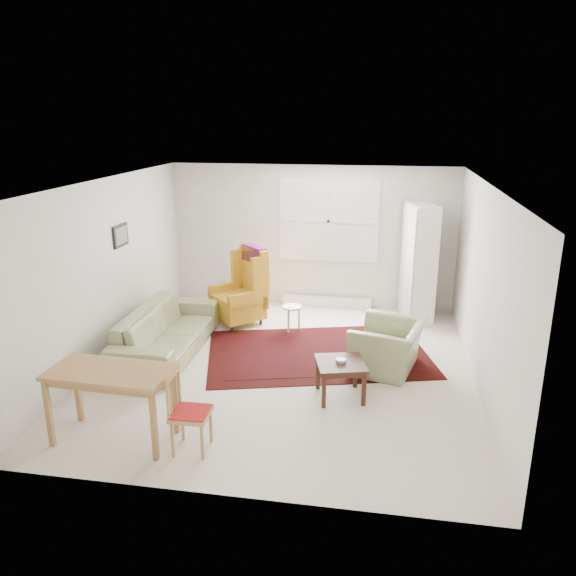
% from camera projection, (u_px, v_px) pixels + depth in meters
% --- Properties ---
extents(room, '(5.04, 5.54, 2.51)m').
position_uv_depth(room, '(288.00, 275.00, 7.50)').
color(room, beige).
rests_on(room, ground).
extents(rug, '(3.55, 2.76, 0.03)m').
position_uv_depth(rug, '(318.00, 353.00, 8.12)').
color(rug, black).
rests_on(rug, ground).
extents(sofa, '(0.92, 2.29, 0.92)m').
position_uv_depth(sofa, '(166.00, 323.00, 8.03)').
color(sofa, '#878D5E').
rests_on(sofa, ground).
extents(armchair, '(1.09, 1.18, 0.78)m').
position_uv_depth(armchair, '(388.00, 342.00, 7.53)').
color(armchair, '#878D5E').
rests_on(armchair, ground).
extents(wingback_chair, '(1.07, 1.07, 1.27)m').
position_uv_depth(wingback_chair, '(237.00, 286.00, 9.13)').
color(wingback_chair, gold).
rests_on(wingback_chair, ground).
extents(coffee_table, '(0.70, 0.70, 0.47)m').
position_uv_depth(coffee_table, '(340.00, 379.00, 6.81)').
color(coffee_table, '#3A1B11').
rests_on(coffee_table, ground).
extents(stool, '(0.35, 0.35, 0.42)m').
position_uv_depth(stool, '(292.00, 318.00, 8.93)').
color(stool, white).
rests_on(stool, ground).
extents(cabinet, '(0.59, 0.85, 1.94)m').
position_uv_depth(cabinet, '(419.00, 262.00, 9.30)').
color(cabinet, white).
rests_on(cabinet, ground).
extents(desk, '(1.29, 0.69, 0.80)m').
position_uv_depth(desk, '(113.00, 405.00, 5.87)').
color(desk, '#AA7C44').
rests_on(desk, ground).
extents(desk_chair, '(0.39, 0.39, 0.87)m').
position_uv_depth(desk_chair, '(191.00, 412.00, 5.67)').
color(desk_chair, '#AA7C44').
rests_on(desk_chair, ground).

